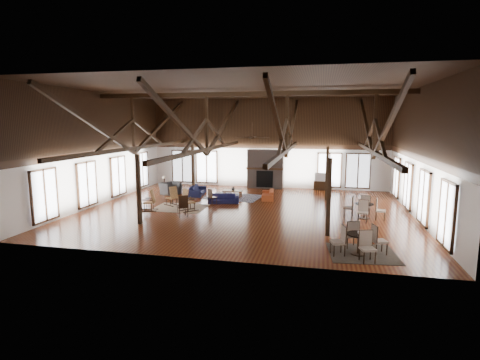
% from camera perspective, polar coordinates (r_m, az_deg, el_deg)
% --- Properties ---
extents(floor, '(16.00, 16.00, 0.00)m').
position_cam_1_polar(floor, '(18.98, 0.85, -4.62)').
color(floor, brown).
rests_on(floor, ground).
extents(ceiling, '(16.00, 14.00, 0.02)m').
position_cam_1_polar(ceiling, '(18.53, 0.89, 13.74)').
color(ceiling, black).
rests_on(ceiling, wall_back).
extents(wall_back, '(16.00, 0.02, 6.00)m').
position_cam_1_polar(wall_back, '(25.40, 4.04, 5.60)').
color(wall_back, white).
rests_on(wall_back, floor).
extents(wall_front, '(16.00, 0.02, 6.00)m').
position_cam_1_polar(wall_front, '(11.77, -5.95, 1.91)').
color(wall_front, white).
rests_on(wall_front, floor).
extents(wall_left, '(0.02, 14.00, 6.00)m').
position_cam_1_polar(wall_left, '(21.58, -20.50, 4.51)').
color(wall_left, white).
rests_on(wall_left, floor).
extents(wall_right, '(0.02, 14.00, 6.00)m').
position_cam_1_polar(wall_right, '(18.65, 25.78, 3.61)').
color(wall_right, white).
rests_on(wall_right, floor).
extents(roof_truss, '(15.60, 14.07, 3.14)m').
position_cam_1_polar(roof_truss, '(18.46, 0.88, 7.63)').
color(roof_truss, black).
rests_on(roof_truss, wall_back).
extents(post_grid, '(8.16, 7.16, 3.05)m').
position_cam_1_polar(post_grid, '(18.68, 0.86, -0.07)').
color(post_grid, black).
rests_on(post_grid, floor).
extents(fireplace, '(2.50, 0.69, 2.60)m').
position_cam_1_polar(fireplace, '(25.22, 3.89, 1.68)').
color(fireplace, '#67584E').
rests_on(fireplace, floor).
extents(ceiling_fan, '(1.60, 1.60, 0.75)m').
position_cam_1_polar(ceiling_fan, '(17.40, 1.84, 6.58)').
color(ceiling_fan, black).
rests_on(ceiling_fan, roof_truss).
extents(sofa_navy_front, '(1.80, 1.05, 0.49)m').
position_cam_1_polar(sofa_navy_front, '(20.60, -2.56, -2.85)').
color(sofa_navy_front, '#181741').
rests_on(sofa_navy_front, floor).
extents(sofa_navy_left, '(2.00, 0.97, 0.56)m').
position_cam_1_polar(sofa_navy_left, '(23.09, -6.47, -1.55)').
color(sofa_navy_left, '#141739').
rests_on(sofa_navy_left, floor).
extents(sofa_orange, '(1.80, 0.89, 0.50)m').
position_cam_1_polar(sofa_orange, '(21.79, 4.25, -2.21)').
color(sofa_orange, '#A2431F').
rests_on(sofa_orange, floor).
extents(coffee_table, '(1.14, 0.58, 0.43)m').
position_cam_1_polar(coffee_table, '(22.02, -1.13, -1.74)').
color(coffee_table, brown).
rests_on(coffee_table, floor).
extents(vase, '(0.20, 0.20, 0.19)m').
position_cam_1_polar(vase, '(22.07, -1.04, -1.31)').
color(vase, '#B2B2B2').
rests_on(vase, coffee_table).
extents(armchair, '(1.41, 1.46, 0.72)m').
position_cam_1_polar(armchair, '(23.53, -10.60, -1.25)').
color(armchair, '#343437').
rests_on(armchair, floor).
extents(side_table_lamp, '(0.42, 0.42, 1.06)m').
position_cam_1_polar(side_table_lamp, '(24.68, -11.45, -0.71)').
color(side_table_lamp, black).
rests_on(side_table_lamp, floor).
extents(rocking_chair_a, '(0.91, 0.78, 1.04)m').
position_cam_1_polar(rocking_chair_a, '(20.23, -10.25, -2.50)').
color(rocking_chair_a, '#A36C3D').
rests_on(rocking_chair_a, floor).
extents(rocking_chair_b, '(0.93, 0.99, 1.15)m').
position_cam_1_polar(rocking_chair_b, '(18.84, -8.04, -3.13)').
color(rocking_chair_b, '#A36C3D').
rests_on(rocking_chair_b, floor).
extents(rocking_chair_c, '(0.91, 0.60, 1.08)m').
position_cam_1_polar(rocking_chair_c, '(19.32, -13.45, -3.08)').
color(rocking_chair_c, '#A36C3D').
rests_on(rocking_chair_c, floor).
extents(side_chair_a, '(0.52, 0.52, 0.88)m').
position_cam_1_polar(side_chair_a, '(20.13, -4.39, -2.37)').
color(side_chair_a, black).
rests_on(side_chair_a, floor).
extents(side_chair_b, '(0.62, 0.62, 1.06)m').
position_cam_1_polar(side_chair_b, '(17.67, -8.71, -3.69)').
color(side_chair_b, black).
rests_on(side_chair_b, floor).
extents(cafe_table_near, '(1.95, 1.95, 1.00)m').
position_cam_1_polar(cafe_table_near, '(13.29, 17.66, -8.72)').
color(cafe_table_near, black).
rests_on(cafe_table_near, floor).
extents(cafe_table_far, '(1.91, 1.91, 0.98)m').
position_cam_1_polar(cafe_table_far, '(18.20, 18.42, -4.09)').
color(cafe_table_far, black).
rests_on(cafe_table_far, floor).
extents(cup_near, '(0.15, 0.15, 0.11)m').
position_cam_1_polar(cup_near, '(13.17, 17.76, -7.64)').
color(cup_near, '#B2B2B2').
rests_on(cup_near, cafe_table_near).
extents(cup_far, '(0.15, 0.15, 0.11)m').
position_cam_1_polar(cup_far, '(18.08, 18.41, -3.29)').
color(cup_far, '#B2B2B2').
rests_on(cup_far, cafe_table_far).
extents(tv_console, '(1.15, 0.43, 0.58)m').
position_cam_1_polar(tv_console, '(25.18, 12.47, -0.82)').
color(tv_console, black).
rests_on(tv_console, floor).
extents(television, '(0.97, 0.20, 0.56)m').
position_cam_1_polar(television, '(25.09, 12.46, 0.46)').
color(television, '#B2B2B2').
rests_on(television, tv_console).
extents(rug_tan, '(2.67, 2.11, 0.01)m').
position_cam_1_polar(rug_tan, '(19.73, -9.12, -4.20)').
color(rug_tan, tan).
rests_on(rug_tan, floor).
extents(rug_navy, '(3.35, 2.70, 0.01)m').
position_cam_1_polar(rug_navy, '(22.27, -0.88, -2.60)').
color(rug_navy, '#181B44').
rests_on(rug_navy, floor).
extents(rug_dark, '(2.41, 2.23, 0.01)m').
position_cam_1_polar(rug_dark, '(13.56, 18.15, -10.57)').
color(rug_dark, black).
rests_on(rug_dark, floor).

